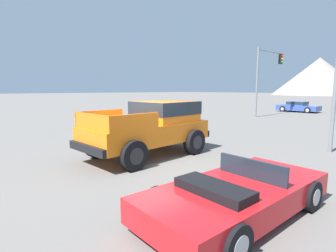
% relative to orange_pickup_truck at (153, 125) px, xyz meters
% --- Properties ---
extents(ground_plane, '(320.00, 320.00, 0.00)m').
position_rel_orange_pickup_truck_xyz_m(ground_plane, '(0.51, -0.72, -1.10)').
color(ground_plane, slate).
extents(orange_pickup_truck, '(2.68, 4.97, 1.94)m').
position_rel_orange_pickup_truck_xyz_m(orange_pickup_truck, '(0.00, 0.00, 0.00)').
color(orange_pickup_truck, orange).
rests_on(orange_pickup_truck, ground_plane).
extents(red_convertible_car, '(1.93, 4.06, 1.01)m').
position_rel_orange_pickup_truck_xyz_m(red_convertible_car, '(4.79, -1.68, -0.70)').
color(red_convertible_car, red).
rests_on(red_convertible_car, ground_plane).
extents(parked_car_blue, '(4.12, 2.12, 1.10)m').
position_rel_orange_pickup_truck_xyz_m(parked_car_blue, '(-4.52, 22.74, -0.53)').
color(parked_car_blue, '#334C9E').
rests_on(parked_car_blue, ground_plane).
extents(traffic_light_crosswalk, '(0.38, 4.54, 5.94)m').
position_rel_orange_pickup_truck_xyz_m(traffic_light_crosswalk, '(-4.67, 16.45, 3.09)').
color(traffic_light_crosswalk, slate).
rests_on(traffic_light_crosswalk, ground_plane).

